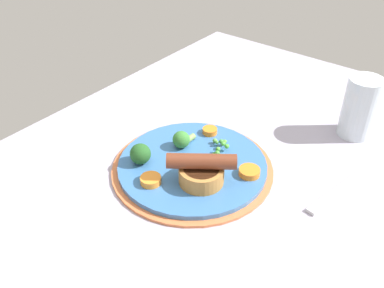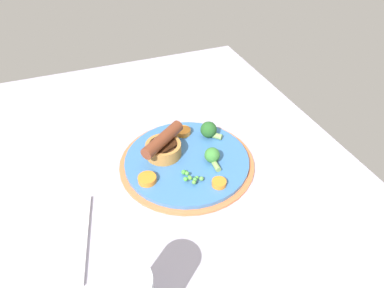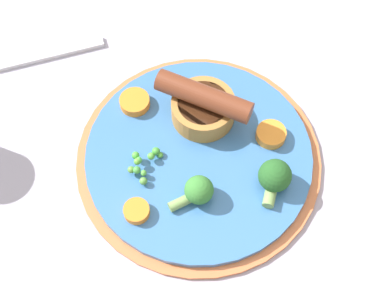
# 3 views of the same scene
# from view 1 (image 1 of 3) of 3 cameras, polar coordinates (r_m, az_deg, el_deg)

# --- Properties ---
(dining_table) EXTENTS (1.10, 0.80, 0.03)m
(dining_table) POSITION_cam_1_polar(r_m,az_deg,el_deg) (0.77, 4.04, -4.62)
(dining_table) COLOR #9E99AD
(dining_table) RESTS_ON ground
(dinner_plate) EXTENTS (0.29, 0.29, 0.01)m
(dinner_plate) POSITION_cam_1_polar(r_m,az_deg,el_deg) (0.77, 0.05, -3.04)
(dinner_plate) COLOR #CC6B3D
(dinner_plate) RESTS_ON dining_table
(sausage_pudding) EXTENTS (0.09, 0.11, 0.06)m
(sausage_pudding) POSITION_cam_1_polar(r_m,az_deg,el_deg) (0.71, 1.26, -3.53)
(sausage_pudding) COLOR #AD7538
(sausage_pudding) RESTS_ON dinner_plate
(pea_pile) EXTENTS (0.05, 0.04, 0.02)m
(pea_pile) POSITION_cam_1_polar(r_m,az_deg,el_deg) (0.79, 3.79, -0.19)
(pea_pile) COLOR #529B36
(pea_pile) RESTS_ON dinner_plate
(broccoli_floret_near) EXTENTS (0.05, 0.03, 0.03)m
(broccoli_floret_near) POSITION_cam_1_polar(r_m,az_deg,el_deg) (0.79, -1.41, 0.56)
(broccoli_floret_near) COLOR #387A33
(broccoli_floret_near) RESTS_ON dinner_plate
(broccoli_floret_far) EXTENTS (0.05, 0.05, 0.04)m
(broccoli_floret_far) POSITION_cam_1_polar(r_m,az_deg,el_deg) (0.76, -6.90, -1.30)
(broccoli_floret_far) COLOR #235623
(broccoli_floret_far) RESTS_ON dinner_plate
(carrot_slice_0) EXTENTS (0.03, 0.03, 0.01)m
(carrot_slice_0) POSITION_cam_1_polar(r_m,az_deg,el_deg) (0.83, 2.40, 1.77)
(carrot_slice_0) COLOR orange
(carrot_slice_0) RESTS_ON dinner_plate
(carrot_slice_1) EXTENTS (0.04, 0.04, 0.01)m
(carrot_slice_1) POSITION_cam_1_polar(r_m,az_deg,el_deg) (0.74, 7.66, -3.70)
(carrot_slice_1) COLOR orange
(carrot_slice_1) RESTS_ON dinner_plate
(carrot_slice_2) EXTENTS (0.04, 0.04, 0.01)m
(carrot_slice_2) POSITION_cam_1_polar(r_m,az_deg,el_deg) (0.72, -5.53, -4.80)
(carrot_slice_2) COLOR orange
(carrot_slice_2) RESTS_ON dinner_plate
(fork) EXTENTS (0.18, 0.05, 0.01)m
(fork) POSITION_cam_1_polar(r_m,az_deg,el_deg) (0.77, 19.45, -5.56)
(fork) COLOR silver
(fork) RESTS_ON dining_table
(drinking_glass) EXTENTS (0.07, 0.07, 0.12)m
(drinking_glass) POSITION_cam_1_polar(r_m,az_deg,el_deg) (0.89, 21.49, 4.56)
(drinking_glass) COLOR silver
(drinking_glass) RESTS_ON dining_table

